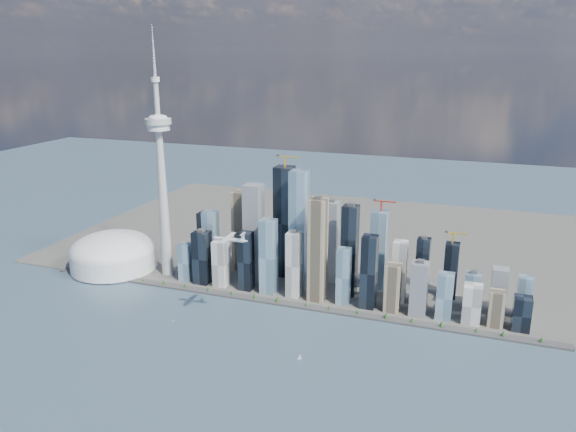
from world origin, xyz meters
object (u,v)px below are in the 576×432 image
(airplane, at_px, (230,239))
(sailboat_west, at_px, (174,320))
(needle_tower, at_px, (162,176))
(sailboat_east, at_px, (300,357))
(dome_stadium, at_px, (113,253))

(airplane, xyz_separation_m, sailboat_west, (-123.63, -2.18, -178.44))
(airplane, bearing_deg, needle_tower, 139.00)
(sailboat_west, xyz_separation_m, sailboat_east, (272.68, -49.71, 0.58))
(sailboat_west, relative_size, sailboat_east, 0.82)
(needle_tower, relative_size, sailboat_east, 54.76)
(dome_stadium, xyz_separation_m, sailboat_east, (547.17, -241.64, -36.21))
(sailboat_west, height_order, sailboat_east, sailboat_east)
(dome_stadium, height_order, sailboat_west, dome_stadium)
(dome_stadium, bearing_deg, airplane, -25.48)
(needle_tower, bearing_deg, airplane, -37.74)
(dome_stadium, bearing_deg, sailboat_east, -23.83)
(sailboat_west, bearing_deg, airplane, 16.91)
(needle_tower, height_order, airplane, needle_tower)
(dome_stadium, xyz_separation_m, sailboat_west, (274.49, -191.93, -36.80))
(dome_stadium, relative_size, sailboat_west, 24.30)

